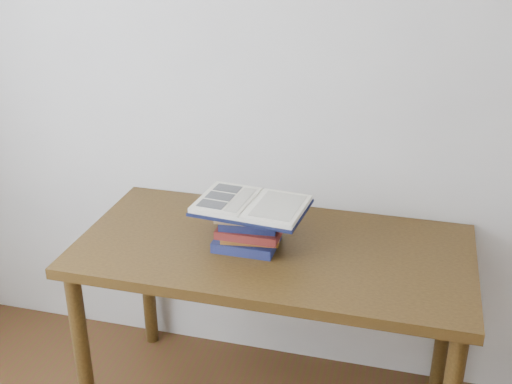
# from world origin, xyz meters

# --- Properties ---
(desk) EXTENTS (1.44, 0.72, 0.77)m
(desk) POSITION_xyz_m (-0.01, 1.38, 0.68)
(desk) COLOR #4A3212
(desk) RESTS_ON ground
(book_stack) EXTENTS (0.24, 0.19, 0.15)m
(book_stack) POSITION_xyz_m (-0.10, 1.35, 0.85)
(book_stack) COLOR #161944
(book_stack) RESTS_ON desk
(open_book) EXTENTS (0.41, 0.30, 0.03)m
(open_book) POSITION_xyz_m (-0.09, 1.35, 0.94)
(open_book) COLOR black
(open_book) RESTS_ON book_stack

